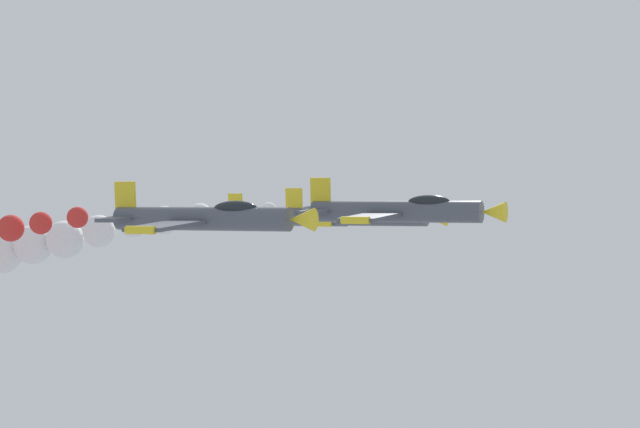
% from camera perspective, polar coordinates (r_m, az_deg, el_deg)
% --- Properties ---
extents(airplane_lead, '(9.56, 10.35, 2.35)m').
position_cam_1_polar(airplane_lead, '(55.72, 4.11, 0.15)').
color(airplane_lead, '#474C56').
extents(airplane_left_inner, '(9.57, 10.35, 2.34)m').
position_cam_1_polar(airplane_left_inner, '(66.38, 2.02, -0.12)').
color(airplane_left_inner, '#474C56').
extents(airplane_right_inner, '(9.56, 10.35, 2.37)m').
position_cam_1_polar(airplane_right_inner, '(51.00, -6.02, -0.22)').
color(airplane_right_inner, '#474C56').
extents(airplane_left_outer, '(9.56, 10.35, 2.36)m').
position_cam_1_polar(airplane_left_outer, '(77.12, -1.58, -0.20)').
color(airplane_left_outer, '#474C56').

